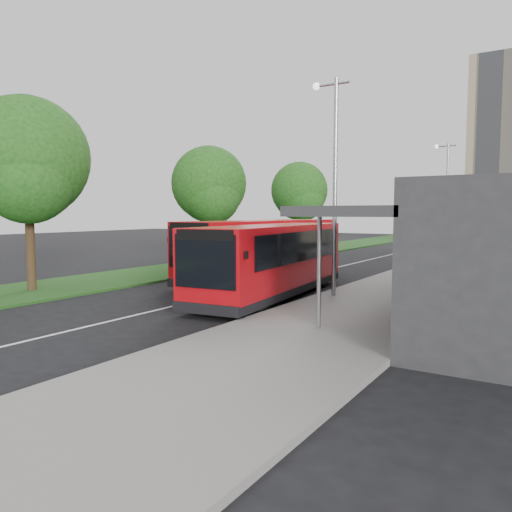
{
  "coord_description": "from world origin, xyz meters",
  "views": [
    {
      "loc": [
        11.59,
        -15.32,
        3.27
      ],
      "look_at": [
        0.84,
        1.85,
        1.5
      ],
      "focal_mm": 35.0,
      "sensor_mm": 36.0,
      "label": 1
    }
  ],
  "objects": [
    {
      "name": "tree_mid",
      "position": [
        -7.01,
        9.05,
        4.71
      ],
      "size": [
        4.55,
        4.55,
        7.29
      ],
      "color": "#342014",
      "rests_on": "ground"
    },
    {
      "name": "car_far",
      "position": [
        -1.79,
        44.16,
        0.59
      ],
      "size": [
        1.45,
        3.63,
        1.17
      ],
      "primitive_type": "imported",
      "rotation": [
        0.0,
        0.0,
        0.06
      ],
      "color": "navy",
      "rests_on": "ground"
    },
    {
      "name": "litter_bin",
      "position": [
        5.53,
        10.39,
        0.59
      ],
      "size": [
        0.57,
        0.57,
        0.88
      ],
      "primitive_type": "cylinder",
      "rotation": [
        0.0,
        0.0,
        0.18
      ],
      "color": "#3A2617",
      "rests_on": "pavement"
    },
    {
      "name": "lamp_post_far",
      "position": [
        4.12,
        22.0,
        4.72
      ],
      "size": [
        1.44,
        0.28,
        8.0
      ],
      "color": "#95989D",
      "rests_on": "pavement"
    },
    {
      "name": "kerb_dashes",
      "position": [
        3.3,
        19.0,
        0.01
      ],
      "size": [
        0.12,
        56.0,
        0.01
      ],
      "color": "silver",
      "rests_on": "ground"
    },
    {
      "name": "tree_far",
      "position": [
        -7.01,
        21.05,
        4.75
      ],
      "size": [
        4.59,
        4.59,
        7.36
      ],
      "color": "#342014",
      "rests_on": "ground"
    },
    {
      "name": "bus_main",
      "position": [
        1.94,
        1.27,
        1.43
      ],
      "size": [
        3.49,
        10.05,
        2.79
      ],
      "rotation": [
        0.0,
        0.0,
        0.1
      ],
      "color": "#AF0912",
      "rests_on": "ground"
    },
    {
      "name": "ground",
      "position": [
        0.0,
        0.0,
        0.0
      ],
      "size": [
        120.0,
        120.0,
        0.0
      ],
      "primitive_type": "plane",
      "color": "black",
      "rests_on": "ground"
    },
    {
      "name": "bus_second",
      "position": [
        -0.83,
        5.08,
        1.48
      ],
      "size": [
        3.26,
        10.37,
        2.89
      ],
      "rotation": [
        0.0,
        0.0,
        -0.06
      ],
      "color": "#AF0912",
      "rests_on": "ground"
    },
    {
      "name": "lane_centre_line",
      "position": [
        0.0,
        15.0,
        0.01
      ],
      "size": [
        0.12,
        70.0,
        0.01
      ],
      "primitive_type": "cube",
      "color": "silver",
      "rests_on": "ground"
    },
    {
      "name": "grass_verge",
      "position": [
        -7.0,
        20.0,
        0.05
      ],
      "size": [
        5.0,
        80.0,
        0.1
      ],
      "primitive_type": "cube",
      "color": "#194014",
      "rests_on": "ground"
    },
    {
      "name": "pavement",
      "position": [
        6.0,
        20.0,
        0.07
      ],
      "size": [
        5.0,
        80.0,
        0.15
      ],
      "primitive_type": "cube",
      "color": "gray",
      "rests_on": "ground"
    },
    {
      "name": "bollard",
      "position": [
        4.85,
        18.25,
        0.59
      ],
      "size": [
        0.16,
        0.16,
        0.88
      ],
      "primitive_type": "cylinder",
      "rotation": [
        0.0,
        0.0,
        -0.17
      ],
      "color": "#EDB30C",
      "rests_on": "pavement"
    },
    {
      "name": "lamp_post_near",
      "position": [
        4.12,
        2.0,
        4.72
      ],
      "size": [
        1.44,
        0.28,
        8.0
      ],
      "color": "#95989D",
      "rests_on": "pavement"
    },
    {
      "name": "car_near",
      "position": [
        1.32,
        37.41,
        0.64
      ],
      "size": [
        2.32,
        4.02,
        1.29
      ],
      "primitive_type": "imported",
      "rotation": [
        0.0,
        0.0,
        -0.22
      ],
      "color": "#601A0D",
      "rests_on": "ground"
    },
    {
      "name": "tree_near",
      "position": [
        -7.01,
        -2.95,
        5.12
      ],
      "size": [
        4.93,
        4.93,
        7.93
      ],
      "color": "#342014",
      "rests_on": "ground"
    }
  ]
}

